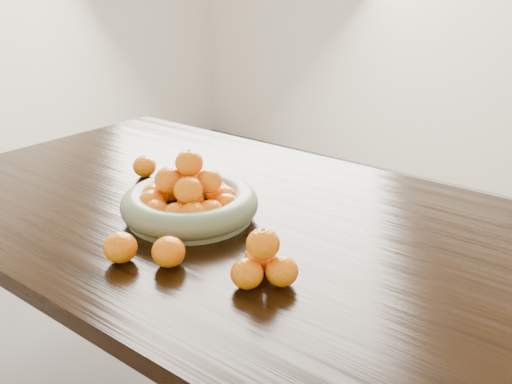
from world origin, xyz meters
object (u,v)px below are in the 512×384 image
Objects in this scene: orange_pyramid at (263,261)px; dining_table at (273,260)px; fruit_bowl at (189,201)px; loose_orange_0 at (145,166)px.

dining_table is at bearing 122.25° from orange_pyramid.
fruit_bowl is 0.32m from loose_orange_0.
orange_pyramid is at bearing -21.17° from fruit_bowl.
orange_pyramid is 0.66m from loose_orange_0.
fruit_bowl reaches higher than orange_pyramid.
dining_table is 0.28m from orange_pyramid.
fruit_bowl reaches higher than loose_orange_0.
orange_pyramid is at bearing -57.75° from dining_table.
loose_orange_0 is (-0.61, 0.25, -0.01)m from orange_pyramid.
loose_orange_0 is at bearing 157.28° from fruit_bowl.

